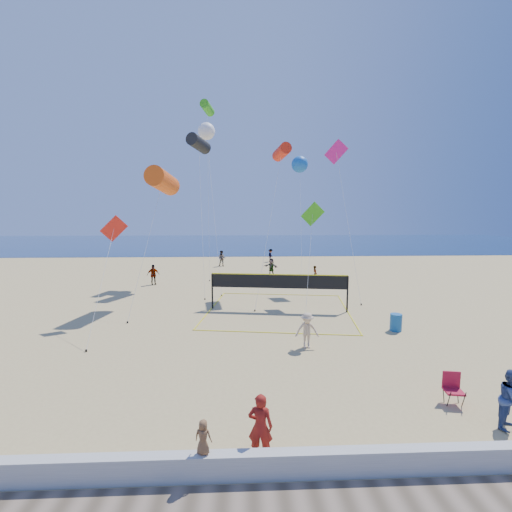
{
  "coord_description": "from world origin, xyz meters",
  "views": [
    {
      "loc": [
        -0.53,
        -9.84,
        5.71
      ],
      "look_at": [
        -0.02,
        2.0,
        4.29
      ],
      "focal_mm": 24.0,
      "sensor_mm": 36.0,
      "label": 1
    }
  ],
  "objects_px": {
    "woman": "(260,427)",
    "trash_barrel": "(396,322)",
    "volleyball_net": "(279,286)",
    "camp_chair": "(453,386)"
  },
  "relations": [
    {
      "from": "woman",
      "to": "trash_barrel",
      "type": "height_order",
      "value": "woman"
    },
    {
      "from": "woman",
      "to": "volleyball_net",
      "type": "distance_m",
      "value": 12.76
    },
    {
      "from": "trash_barrel",
      "to": "woman",
      "type": "bearing_deg",
      "value": -129.75
    },
    {
      "from": "woman",
      "to": "camp_chair",
      "type": "height_order",
      "value": "woman"
    },
    {
      "from": "trash_barrel",
      "to": "volleyball_net",
      "type": "bearing_deg",
      "value": 144.15
    },
    {
      "from": "trash_barrel",
      "to": "volleyball_net",
      "type": "height_order",
      "value": "volleyball_net"
    },
    {
      "from": "woman",
      "to": "volleyball_net",
      "type": "relative_size",
      "value": 0.17
    },
    {
      "from": "woman",
      "to": "camp_chair",
      "type": "distance_m",
      "value": 6.36
    },
    {
      "from": "camp_chair",
      "to": "volleyball_net",
      "type": "distance_m",
      "value": 11.31
    },
    {
      "from": "woman",
      "to": "trash_barrel",
      "type": "bearing_deg",
      "value": -117.86
    }
  ]
}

